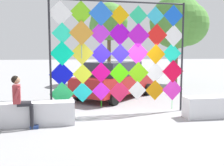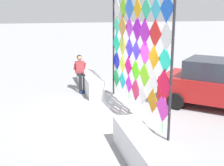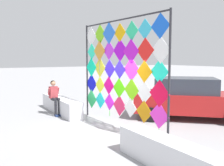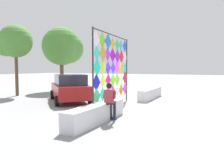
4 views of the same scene
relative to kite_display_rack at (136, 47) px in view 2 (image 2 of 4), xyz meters
The scene contains 5 objects.
ground 2.40m from the kite_display_rack, 75.13° to the right, with size 120.00×120.00×0.00m, color gray.
plaza_ledge_left 4.10m from the kite_display_rack, 164.04° to the right, with size 3.75×0.61×0.71m, color silver.
plaza_ledge_right 4.47m from the kite_display_rack, 14.31° to the right, with size 3.75×0.61×0.71m, color silver.
kite_display_rack is the anchor object (origin of this frame).
seated_vendor 3.68m from the kite_display_rack, 155.68° to the right, with size 0.71×0.54×1.55m.
Camera 2 is at (9.21, -2.39, 3.54)m, focal length 48.72 mm.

